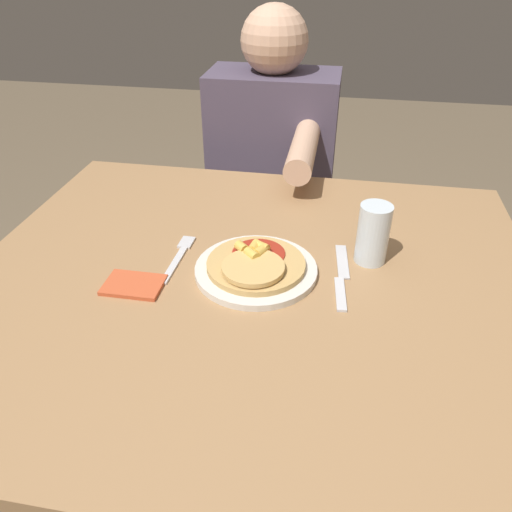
{
  "coord_description": "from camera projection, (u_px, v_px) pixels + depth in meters",
  "views": [
    {
      "loc": [
        0.15,
        -0.77,
        1.34
      ],
      "look_at": [
        0.01,
        0.02,
        0.8
      ],
      "focal_mm": 35.0,
      "sensor_mm": 36.0,
      "label": 1
    }
  ],
  "objects": [
    {
      "name": "knife",
      "position": [
        341.0,
        277.0,
        0.98
      ],
      "size": [
        0.03,
        0.22,
        0.0
      ],
      "color": "silver",
      "rests_on": "dining_table"
    },
    {
      "name": "dining_table",
      "position": [
        250.0,
        320.0,
        1.03
      ],
      "size": [
        1.13,
        0.99,
        0.76
      ],
      "color": "#9E754C",
      "rests_on": "ground_plane"
    },
    {
      "name": "drinking_glass",
      "position": [
        373.0,
        234.0,
        1.0
      ],
      "size": [
        0.06,
        0.06,
        0.13
      ],
      "color": "silver",
      "rests_on": "dining_table"
    },
    {
      "name": "fork",
      "position": [
        179.0,
        255.0,
        1.04
      ],
      "size": [
        0.03,
        0.18,
        0.0
      ],
      "color": "silver",
      "rests_on": "dining_table"
    },
    {
      "name": "napkin",
      "position": [
        134.0,
        285.0,
        0.95
      ],
      "size": [
        0.11,
        0.08,
        0.01
      ],
      "color": "#C6512D",
      "rests_on": "dining_table"
    },
    {
      "name": "person_diner",
      "position": [
        273.0,
        166.0,
        1.63
      ],
      "size": [
        0.4,
        0.52,
        1.16
      ],
      "color": "#2D2D38",
      "rests_on": "ground_plane"
    },
    {
      "name": "plate",
      "position": [
        256.0,
        270.0,
        0.99
      ],
      "size": [
        0.24,
        0.24,
        0.01
      ],
      "color": "silver",
      "rests_on": "dining_table"
    },
    {
      "name": "ground_plane",
      "position": [
        251.0,
        498.0,
        1.4
      ],
      "size": [
        8.0,
        8.0,
        0.0
      ],
      "primitive_type": "plane",
      "color": "brown"
    },
    {
      "name": "pizza",
      "position": [
        255.0,
        263.0,
        0.98
      ],
      "size": [
        0.19,
        0.19,
        0.04
      ],
      "color": "tan",
      "rests_on": "plate"
    }
  ]
}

